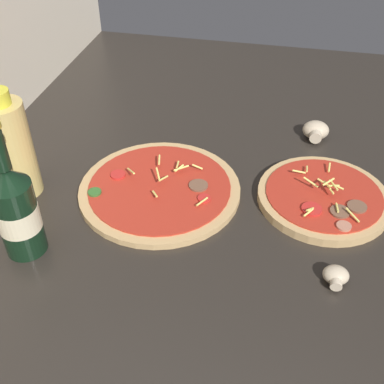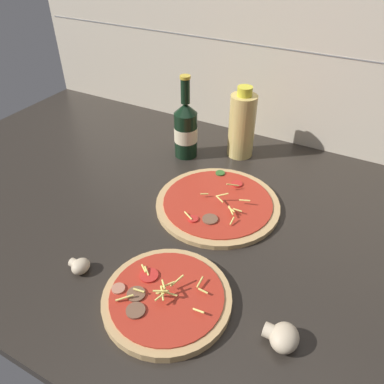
{
  "view_description": "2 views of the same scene",
  "coord_description": "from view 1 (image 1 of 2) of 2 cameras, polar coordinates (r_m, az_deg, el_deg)",
  "views": [
    {
      "loc": [
        -60.58,
        -14.68,
        59.48
      ],
      "look_at": [
        -1.17,
        -1.85,
        9.66
      ],
      "focal_mm": 45.0,
      "sensor_mm": 36.0,
      "label": 1
    },
    {
      "loc": [
        34.3,
        -59.49,
        60.04
      ],
      "look_at": [
        1.47,
        1.25,
        8.16
      ],
      "focal_mm": 35.0,
      "sensor_mm": 36.0,
      "label": 2
    }
  ],
  "objects": [
    {
      "name": "counter_slab",
      "position": [
        0.85,
        -1.05,
        -3.72
      ],
      "size": [
        160.0,
        90.0,
        2.5
      ],
      "color": "#28231E",
      "rests_on": "ground"
    },
    {
      "name": "pizza_near",
      "position": [
        0.9,
        15.31,
        -0.61
      ],
      "size": [
        23.75,
        23.75,
        5.22
      ],
      "color": "tan",
      "rests_on": "counter_slab"
    },
    {
      "name": "pizza_far",
      "position": [
        0.9,
        -3.84,
        0.35
      ],
      "size": [
        29.96,
        29.96,
        4.05
      ],
      "color": "tan",
      "rests_on": "counter_slab"
    },
    {
      "name": "beer_bottle",
      "position": [
        0.78,
        -20.15,
        -1.91
      ],
      "size": [
        6.63,
        6.63,
        23.72
      ],
      "color": "black",
      "rests_on": "counter_slab"
    },
    {
      "name": "oil_bottle",
      "position": [
        0.9,
        -20.6,
        4.89
      ],
      "size": [
        7.46,
        7.46,
        20.59
      ],
      "color": "#D6B766",
      "rests_on": "counter_slab"
    },
    {
      "name": "mushroom_left",
      "position": [
        0.77,
        16.68,
        -9.51
      ],
      "size": [
        4.15,
        3.95,
        2.77
      ],
      "color": "beige",
      "rests_on": "counter_slab"
    },
    {
      "name": "mushroom_right",
      "position": [
        1.07,
        14.45,
        7.05
      ],
      "size": [
        5.86,
        5.58,
        3.91
      ],
      "color": "beige",
      "rests_on": "counter_slab"
    }
  ]
}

